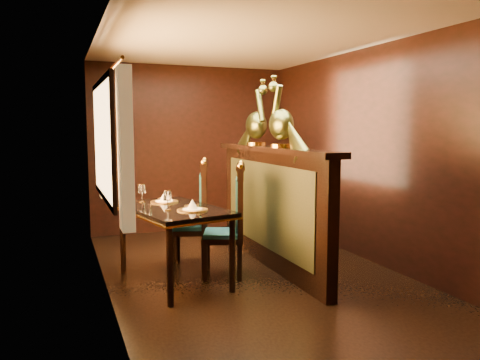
{
  "coord_description": "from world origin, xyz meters",
  "views": [
    {
      "loc": [
        -1.91,
        -4.44,
        1.57
      ],
      "look_at": [
        -0.06,
        0.27,
        1.0
      ],
      "focal_mm": 35.0,
      "sensor_mm": 36.0,
      "label": 1
    }
  ],
  "objects_px": {
    "chair_right": "(198,210)",
    "peacock_left": "(281,111)",
    "peacock_right": "(256,113)",
    "chair_left": "(234,217)",
    "dining_table": "(173,214)"
  },
  "relations": [
    {
      "from": "peacock_left",
      "to": "peacock_right",
      "type": "bearing_deg",
      "value": 90.0
    },
    {
      "from": "chair_left",
      "to": "peacock_right",
      "type": "height_order",
      "value": "peacock_right"
    },
    {
      "from": "dining_table",
      "to": "peacock_right",
      "type": "relative_size",
      "value": 1.9
    },
    {
      "from": "dining_table",
      "to": "peacock_right",
      "type": "xyz_separation_m",
      "value": [
        1.16,
        0.58,
        1.04
      ]
    },
    {
      "from": "dining_table",
      "to": "peacock_left",
      "type": "height_order",
      "value": "peacock_left"
    },
    {
      "from": "chair_right",
      "to": "peacock_left",
      "type": "xyz_separation_m",
      "value": [
        0.77,
        -0.55,
        1.11
      ]
    },
    {
      "from": "chair_right",
      "to": "peacock_left",
      "type": "relative_size",
      "value": 1.58
    },
    {
      "from": "dining_table",
      "to": "peacock_left",
      "type": "bearing_deg",
      "value": -17.17
    },
    {
      "from": "dining_table",
      "to": "chair_right",
      "type": "xyz_separation_m",
      "value": [
        0.39,
        0.46,
        -0.06
      ]
    },
    {
      "from": "chair_left",
      "to": "chair_right",
      "type": "xyz_separation_m",
      "value": [
        -0.25,
        0.5,
        0.0
      ]
    },
    {
      "from": "chair_right",
      "to": "peacock_left",
      "type": "distance_m",
      "value": 1.46
    },
    {
      "from": "chair_left",
      "to": "chair_right",
      "type": "distance_m",
      "value": 0.55
    },
    {
      "from": "chair_left",
      "to": "peacock_right",
      "type": "bearing_deg",
      "value": 71.69
    },
    {
      "from": "peacock_left",
      "to": "peacock_right",
      "type": "xyz_separation_m",
      "value": [
        0.0,
        0.67,
        -0.01
      ]
    },
    {
      "from": "chair_left",
      "to": "peacock_left",
      "type": "height_order",
      "value": "peacock_left"
    }
  ]
}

